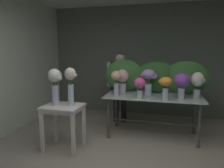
% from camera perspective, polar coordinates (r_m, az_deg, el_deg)
% --- Properties ---
extents(ground_plane, '(7.27, 7.27, 0.00)m').
position_cam_1_polar(ground_plane, '(4.03, 6.61, -14.44)').
color(ground_plane, '#9E9384').
extents(wall_back, '(4.97, 0.12, 2.72)m').
position_cam_1_polar(wall_back, '(5.35, 9.39, 6.33)').
color(wall_back, slate).
rests_on(wall_back, ground).
extents(wall_left, '(0.12, 3.43, 2.72)m').
position_cam_1_polar(wall_left, '(4.73, -24.50, 5.30)').
color(wall_left, silver).
rests_on(wall_left, ground).
extents(display_table_glass, '(1.76, 0.84, 0.79)m').
position_cam_1_polar(display_table_glass, '(3.96, 11.19, -4.94)').
color(display_table_glass, silver).
rests_on(display_table_glass, ground).
extents(side_table_white, '(0.62, 0.51, 0.73)m').
position_cam_1_polar(side_table_white, '(3.50, -13.28, -7.62)').
color(side_table_white, white).
rests_on(side_table_white, ground).
extents(florist, '(0.61, 0.24, 1.56)m').
position_cam_1_polar(florist, '(4.63, 2.21, 1.02)').
color(florist, '#232328').
rests_on(florist, ground).
extents(foliage_backdrop, '(2.02, 0.28, 0.65)m').
position_cam_1_polar(foliage_backdrop, '(4.18, 11.68, 1.97)').
color(foliage_backdrop, '#387033').
rests_on(foliage_backdrop, display_table_glass).
extents(vase_lilac_lilies, '(0.30, 0.24, 0.49)m').
position_cam_1_polar(vase_lilac_lilies, '(3.91, 10.01, 1.45)').
color(vase_lilac_lilies, silver).
rests_on(vase_lilac_lilies, display_table_glass).
extents(vase_fuchsia_anemones, '(0.20, 0.20, 0.37)m').
position_cam_1_polar(vase_fuchsia_anemones, '(3.62, 7.65, -0.40)').
color(vase_fuchsia_anemones, silver).
rests_on(vase_fuchsia_anemones, display_table_glass).
extents(vase_sunset_hydrangea, '(0.23, 0.21, 0.39)m').
position_cam_1_polar(vase_sunset_hydrangea, '(3.56, 14.47, -0.31)').
color(vase_sunset_hydrangea, silver).
rests_on(vase_sunset_hydrangea, display_table_glass).
extents(vase_ivory_carnations, '(0.23, 0.21, 0.46)m').
position_cam_1_polar(vase_ivory_carnations, '(3.89, 22.44, 0.39)').
color(vase_ivory_carnations, silver).
rests_on(vase_ivory_carnations, display_table_glass).
extents(vase_violet_ranunculus, '(0.27, 0.27, 0.44)m').
position_cam_1_polar(vase_violet_ranunculus, '(3.73, 18.58, 0.34)').
color(vase_violet_ranunculus, silver).
rests_on(vase_violet_ranunculus, display_table_glass).
extents(vase_blush_peonies, '(0.24, 0.24, 0.47)m').
position_cam_1_polar(vase_blush_peonies, '(4.06, 2.94, 1.31)').
color(vase_blush_peonies, silver).
rests_on(vase_blush_peonies, display_table_glass).
extents(vase_peach_dahlias, '(0.19, 0.19, 0.46)m').
position_cam_1_polar(vase_peach_dahlias, '(3.81, 1.21, 1.12)').
color(vase_peach_dahlias, silver).
rests_on(vase_peach_dahlias, display_table_glass).
extents(vase_white_roses_tall, '(0.23, 0.21, 0.59)m').
position_cam_1_polar(vase_white_roses_tall, '(3.45, -15.32, 0.31)').
color(vase_white_roses_tall, silver).
rests_on(vase_white_roses_tall, side_table_white).
extents(vase_cream_lisianthus_tall, '(0.20, 0.18, 0.61)m').
position_cam_1_polar(vase_cream_lisianthus_tall, '(3.38, -11.28, 0.32)').
color(vase_cream_lisianthus_tall, silver).
rests_on(vase_cream_lisianthus_tall, side_table_white).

